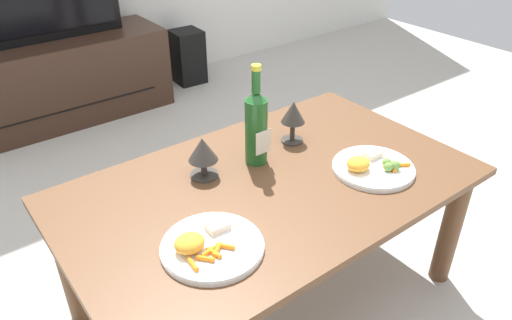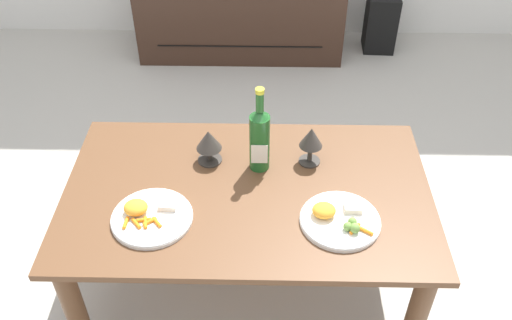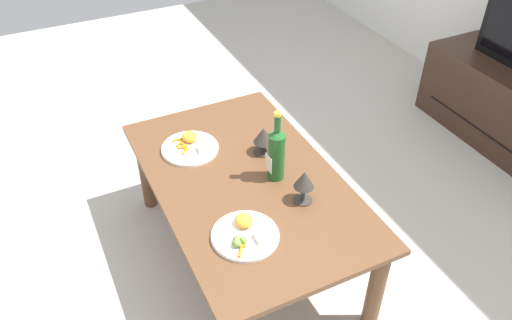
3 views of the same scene
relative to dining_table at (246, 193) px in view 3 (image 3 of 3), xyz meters
name	(u,v)px [view 3 (image 3 of 3)]	position (x,y,z in m)	size (l,w,h in m)	color
ground_plane	(247,256)	(0.00, 0.00, -0.41)	(6.40, 6.40, 0.00)	#B7B2A8
dining_table	(246,193)	(0.00, 0.00, 0.00)	(1.27, 0.76, 0.49)	brown
wine_bottle	(276,152)	(0.04, 0.12, 0.21)	(0.07, 0.07, 0.33)	#1E5923
goblet_left	(263,136)	(-0.14, 0.15, 0.17)	(0.09, 0.09, 0.13)	#38332D
goblet_right	(304,181)	(0.22, 0.15, 0.18)	(0.08, 0.08, 0.15)	#38332D
dinner_plate_left	(190,147)	(-0.31, -0.14, 0.09)	(0.27, 0.27, 0.06)	white
dinner_plate_right	(245,234)	(0.30, -0.14, 0.09)	(0.26, 0.26, 0.05)	white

